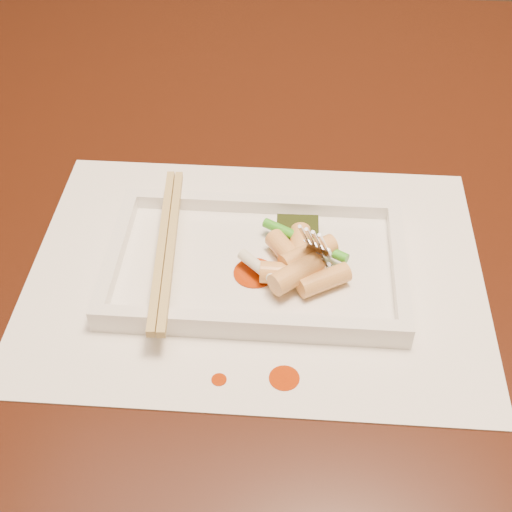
# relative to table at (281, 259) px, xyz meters

# --- Properties ---
(table) EXTENTS (1.40, 0.90, 0.75)m
(table) POSITION_rel_table_xyz_m (0.00, 0.00, 0.00)
(table) COLOR black
(table) RESTS_ON ground
(placemat) EXTENTS (0.40, 0.30, 0.00)m
(placemat) POSITION_rel_table_xyz_m (-0.02, -0.12, 0.10)
(placemat) COLOR white
(placemat) RESTS_ON table
(sauce_splatter_a) EXTENTS (0.02, 0.02, 0.00)m
(sauce_splatter_a) POSITION_rel_table_xyz_m (0.01, -0.24, 0.10)
(sauce_splatter_a) COLOR #A32D04
(sauce_splatter_a) RESTS_ON placemat
(sauce_splatter_b) EXTENTS (0.01, 0.01, 0.00)m
(sauce_splatter_b) POSITION_rel_table_xyz_m (-0.04, -0.24, 0.10)
(sauce_splatter_b) COLOR #A32D04
(sauce_splatter_b) RESTS_ON placemat
(plate_base) EXTENTS (0.26, 0.16, 0.01)m
(plate_base) POSITION_rel_table_xyz_m (-0.02, -0.12, 0.11)
(plate_base) COLOR white
(plate_base) RESTS_ON placemat
(plate_rim_far) EXTENTS (0.26, 0.01, 0.01)m
(plate_rim_far) POSITION_rel_table_xyz_m (-0.02, -0.05, 0.12)
(plate_rim_far) COLOR white
(plate_rim_far) RESTS_ON plate_base
(plate_rim_near) EXTENTS (0.26, 0.01, 0.01)m
(plate_rim_near) POSITION_rel_table_xyz_m (-0.02, -0.19, 0.12)
(plate_rim_near) COLOR white
(plate_rim_near) RESTS_ON plate_base
(plate_rim_left) EXTENTS (0.01, 0.14, 0.01)m
(plate_rim_left) POSITION_rel_table_xyz_m (-0.14, -0.12, 0.12)
(plate_rim_left) COLOR white
(plate_rim_left) RESTS_ON plate_base
(plate_rim_right) EXTENTS (0.01, 0.14, 0.01)m
(plate_rim_right) POSITION_rel_table_xyz_m (0.11, -0.12, 0.12)
(plate_rim_right) COLOR white
(plate_rim_right) RESTS_ON plate_base
(veg_piece) EXTENTS (0.04, 0.03, 0.01)m
(veg_piece) POSITION_rel_table_xyz_m (0.02, -0.08, 0.12)
(veg_piece) COLOR black
(veg_piece) RESTS_ON plate_base
(scallion_white) EXTENTS (0.04, 0.03, 0.01)m
(scallion_white) POSITION_rel_table_xyz_m (-0.02, -0.13, 0.12)
(scallion_white) COLOR #EAEACC
(scallion_white) RESTS_ON plate_base
(scallion_green) EXTENTS (0.08, 0.05, 0.01)m
(scallion_green) POSITION_rel_table_xyz_m (0.02, -0.10, 0.12)
(scallion_green) COLOR #299618
(scallion_green) RESTS_ON plate_base
(chopstick_a) EXTENTS (0.02, 0.20, 0.01)m
(chopstick_a) POSITION_rel_table_xyz_m (-0.10, -0.12, 0.13)
(chopstick_a) COLOR tan
(chopstick_a) RESTS_ON plate_rim_near
(chopstick_b) EXTENTS (0.02, 0.20, 0.01)m
(chopstick_b) POSITION_rel_table_xyz_m (-0.09, -0.12, 0.13)
(chopstick_b) COLOR tan
(chopstick_b) RESTS_ON plate_rim_near
(fork) EXTENTS (0.09, 0.10, 0.14)m
(fork) POSITION_rel_table_xyz_m (0.05, -0.10, 0.18)
(fork) COLOR silver
(fork) RESTS_ON plate_base
(sauce_blob_0) EXTENTS (0.04, 0.04, 0.00)m
(sauce_blob_0) POSITION_rel_table_xyz_m (-0.02, -0.13, 0.11)
(sauce_blob_0) COLOR #A32D04
(sauce_blob_0) RESTS_ON plate_base
(rice_cake_0) EXTENTS (0.05, 0.04, 0.02)m
(rice_cake_0) POSITION_rel_table_xyz_m (0.04, -0.15, 0.12)
(rice_cake_0) COLOR #F0C270
(rice_cake_0) RESTS_ON plate_base
(rice_cake_1) EXTENTS (0.04, 0.05, 0.02)m
(rice_cake_1) POSITION_rel_table_xyz_m (0.01, -0.11, 0.12)
(rice_cake_1) COLOR #F0C270
(rice_cake_1) RESTS_ON plate_base
(rice_cake_2) EXTENTS (0.05, 0.05, 0.02)m
(rice_cake_2) POSITION_rel_table_xyz_m (0.02, -0.15, 0.13)
(rice_cake_2) COLOR #F0C270
(rice_cake_2) RESTS_ON plate_base
(rice_cake_3) EXTENTS (0.04, 0.02, 0.02)m
(rice_cake_3) POSITION_rel_table_xyz_m (0.01, -0.14, 0.12)
(rice_cake_3) COLOR #F0C270
(rice_cake_3) RESTS_ON plate_base
(rice_cake_4) EXTENTS (0.05, 0.02, 0.02)m
(rice_cake_4) POSITION_rel_table_xyz_m (0.02, -0.14, 0.12)
(rice_cake_4) COLOR #F0C270
(rice_cake_4) RESTS_ON plate_base
(rice_cake_5) EXTENTS (0.05, 0.04, 0.02)m
(rice_cake_5) POSITION_rel_table_xyz_m (0.03, -0.12, 0.13)
(rice_cake_5) COLOR #F0C270
(rice_cake_5) RESTS_ON plate_base
(rice_cake_6) EXTENTS (0.02, 0.04, 0.02)m
(rice_cake_6) POSITION_rel_table_xyz_m (0.02, -0.11, 0.12)
(rice_cake_6) COLOR #F0C270
(rice_cake_6) RESTS_ON plate_base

